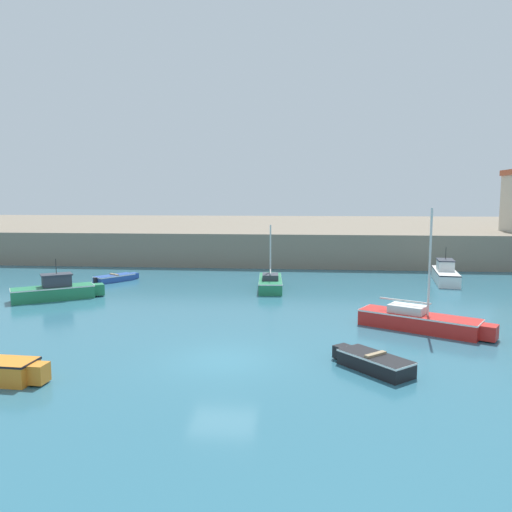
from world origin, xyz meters
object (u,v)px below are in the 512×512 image
motorboat_green_2 (56,290)px  dinghy_black_5 (373,361)px  dinghy_blue_0 (116,278)px  sailboat_green_6 (270,282)px  motorboat_white_3 (445,274)px  sailboat_red_1 (421,320)px

motorboat_green_2 → dinghy_black_5: size_ratio=1.67×
dinghy_blue_0 → sailboat_green_6: bearing=-9.3°
dinghy_black_5 → motorboat_white_3: bearing=67.9°
sailboat_red_1 → dinghy_black_5: (-2.92, -5.57, -0.15)m
dinghy_blue_0 → dinghy_black_5: bearing=-47.1°
motorboat_green_2 → sailboat_red_1: bearing=-14.2°
motorboat_green_2 → dinghy_blue_0: bearing=79.7°
dinghy_blue_0 → sailboat_green_6: size_ratio=0.57×
sailboat_red_1 → dinghy_black_5: sailboat_red_1 is taller
motorboat_green_2 → dinghy_black_5: motorboat_green_2 is taller
dinghy_blue_0 → sailboat_red_1: (18.91, -11.61, 0.20)m
sailboat_red_1 → motorboat_white_3: 14.30m
motorboat_green_2 → motorboat_white_3: bearing=18.6°
motorboat_green_2 → dinghy_black_5: bearing=-31.9°
sailboat_red_1 → dinghy_black_5: bearing=-117.7°
motorboat_green_2 → sailboat_green_6: (12.55, 4.65, -0.11)m
dinghy_blue_0 → sailboat_red_1: sailboat_red_1 is taller
sailboat_green_6 → dinghy_blue_0: bearing=170.7°
sailboat_red_1 → sailboat_green_6: bearing=127.7°
sailboat_red_1 → motorboat_green_2: sailboat_red_1 is taller
motorboat_white_3 → dinghy_black_5: bearing=-112.1°
dinghy_blue_0 → sailboat_green_6: (11.37, -1.86, 0.18)m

